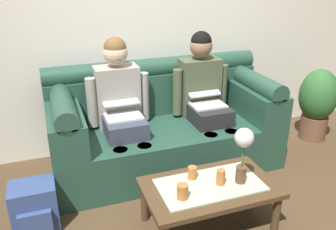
# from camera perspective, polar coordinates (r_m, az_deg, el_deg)

# --- Properties ---
(back_wall_patterned) EXTENTS (6.00, 0.12, 2.90)m
(back_wall_patterned) POSITION_cam_1_polar(r_m,az_deg,el_deg) (3.55, -3.73, 17.69)
(back_wall_patterned) COLOR silver
(back_wall_patterned) RESTS_ON ground_plane
(couch) EXTENTS (2.05, 0.88, 0.96)m
(couch) POSITION_cam_1_polar(r_m,az_deg,el_deg) (3.34, -0.70, -1.84)
(couch) COLOR #234738
(couch) RESTS_ON ground_plane
(person_left) EXTENTS (0.56, 0.67, 1.22)m
(person_left) POSITION_cam_1_polar(r_m,az_deg,el_deg) (3.13, -7.63, 1.84)
(person_left) COLOR #383D4C
(person_left) RESTS_ON ground_plane
(person_right) EXTENTS (0.56, 0.67, 1.22)m
(person_right) POSITION_cam_1_polar(r_m,az_deg,el_deg) (3.37, 5.72, 3.51)
(person_right) COLOR #232326
(person_right) RESTS_ON ground_plane
(coffee_table) EXTENTS (0.93, 0.55, 0.36)m
(coffee_table) POSITION_cam_1_polar(r_m,az_deg,el_deg) (2.58, 6.66, -11.91)
(coffee_table) COLOR #47331E
(coffee_table) RESTS_ON ground_plane
(flower_vase) EXTENTS (0.13, 0.13, 0.41)m
(flower_vase) POSITION_cam_1_polar(r_m,az_deg,el_deg) (2.46, 11.98, -4.96)
(flower_vase) COLOR brown
(flower_vase) RESTS_ON coffee_table
(cup_near_left) EXTENTS (0.06, 0.06, 0.09)m
(cup_near_left) POSITION_cam_1_polar(r_m,az_deg,el_deg) (2.57, 3.90, -9.19)
(cup_near_left) COLOR #B26633
(cup_near_left) RESTS_ON coffee_table
(cup_near_right) EXTENTS (0.06, 0.06, 0.11)m
(cup_near_right) POSITION_cam_1_polar(r_m,az_deg,el_deg) (2.53, 8.43, -9.80)
(cup_near_right) COLOR #B26633
(cup_near_right) RESTS_ON coffee_table
(cup_far_center) EXTENTS (0.08, 0.08, 0.10)m
(cup_far_center) POSITION_cam_1_polar(r_m,az_deg,el_deg) (2.37, 2.35, -12.14)
(cup_far_center) COLOR #B26633
(cup_far_center) RESTS_ON coffee_table
(backpack_left) EXTENTS (0.32, 0.29, 0.36)m
(backpack_left) POSITION_cam_1_polar(r_m,az_deg,el_deg) (2.80, -20.56, -13.66)
(backpack_left) COLOR #33477A
(backpack_left) RESTS_ON ground_plane
(potted_plant) EXTENTS (0.40, 0.40, 0.78)m
(potted_plant) POSITION_cam_1_polar(r_m,az_deg,el_deg) (4.11, 22.81, 2.05)
(potted_plant) COLOR brown
(potted_plant) RESTS_ON ground_plane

